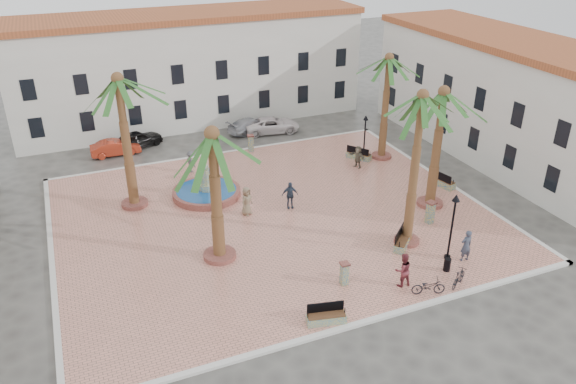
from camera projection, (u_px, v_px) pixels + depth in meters
name	position (u px, v px, depth m)	size (l,w,h in m)	color
ground	(273.00, 218.00, 35.15)	(120.00, 120.00, 0.00)	#56544F
plaza	(273.00, 216.00, 35.11)	(26.00, 22.00, 0.15)	#E18F7B
kerb_n	(222.00, 153.00, 44.16)	(26.30, 0.30, 0.16)	silver
kerb_s	(359.00, 324.00, 26.06)	(26.30, 0.30, 0.16)	silver
kerb_e	(445.00, 181.00, 39.59)	(0.30, 22.30, 0.16)	silver
kerb_w	(52.00, 262.00, 30.63)	(0.30, 22.30, 0.16)	silver
building_north	(190.00, 67.00, 49.43)	(30.40, 7.40, 9.50)	silver
building_east	(513.00, 101.00, 41.63)	(7.40, 26.40, 9.00)	silver
fountain	(207.00, 191.00, 37.37)	(4.53, 4.53, 2.34)	#974F45
palm_nw	(119.00, 94.00, 32.94)	(5.48, 5.48, 8.73)	#974F45
palm_sw	(213.00, 151.00, 28.02)	(5.81, 5.81, 7.67)	#974F45
palm_s	(421.00, 111.00, 28.75)	(4.70, 4.70, 9.05)	#974F45
palm_e	(442.00, 106.00, 33.36)	(5.40, 5.40, 7.91)	#974F45
palm_ne	(388.00, 69.00, 40.16)	(4.89, 4.89, 8.05)	#974F45
bench_s	(326.00, 317.00, 25.92)	(1.93, 0.96, 0.98)	gray
bench_se	(403.00, 241.00, 31.82)	(1.88, 1.80, 1.05)	gray
bench_e	(442.00, 182.00, 38.74)	(1.02, 2.08, 1.06)	gray
bench_ne	(359.00, 155.00, 42.87)	(1.59, 1.92, 1.02)	gray
lamppost_s	(454.00, 216.00, 29.61)	(0.43, 0.43, 3.94)	black
lamppost_e	(365.00, 130.00, 41.73)	(0.39, 0.39, 3.57)	black
bollard_se	(344.00, 273.00, 28.40)	(0.47, 0.47, 1.28)	gray
bollard_n	(251.00, 143.00, 44.07)	(0.54, 0.54, 1.34)	gray
bollard_e	(430.00, 212.00, 33.95)	(0.62, 0.62, 1.43)	gray
litter_bin	(447.00, 265.00, 29.61)	(0.37, 0.37, 0.72)	black
cyclist_a	(466.00, 246.00, 30.22)	(0.68, 0.44, 1.86)	#394052
bicycle_a	(428.00, 286.00, 27.77)	(0.59, 1.69, 0.89)	black
cyclist_b	(403.00, 270.00, 28.21)	(0.90, 0.70, 1.85)	maroon
bicycle_b	(459.00, 278.00, 28.39)	(0.44, 1.55, 0.93)	black
pedestrian_fountain_a	(247.00, 201.00, 34.81)	(0.91, 0.59, 1.86)	#816E54
pedestrian_fountain_b	(290.00, 195.00, 35.60)	(1.05, 0.44, 1.80)	#2F3D50
pedestrian_north	(191.00, 162.00, 40.51)	(1.05, 0.60, 1.62)	#4A4B4F
pedestrian_east	(358.00, 157.00, 41.23)	(1.55, 0.49, 1.67)	#68604E
car_black	(137.00, 139.00, 45.07)	(1.67, 4.14, 1.41)	black
car_red	(115.00, 148.00, 43.77)	(1.32, 3.77, 1.24)	#B6331C
car_silver	(251.00, 125.00, 48.35)	(1.73, 4.25, 1.23)	#B9BBC3
car_white	(272.00, 125.00, 48.22)	(2.20, 4.77, 1.33)	white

